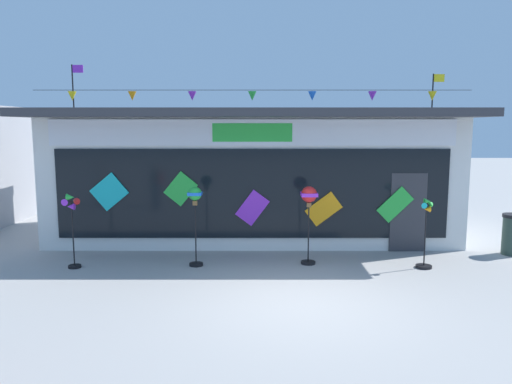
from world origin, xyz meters
TOP-DOWN VIEW (x-y plane):
  - ground_plane at (0.00, 0.00)m, footprint 80.00×80.00m
  - kite_shop_building at (-0.90, 5.78)m, footprint 11.32×5.50m
  - wind_spinner_far_left at (-4.90, 2.11)m, footprint 0.36×0.28m
  - wind_spinner_left at (-2.18, 2.31)m, footprint 0.32×0.32m
  - wind_spinner_center_left at (0.40, 2.45)m, footprint 0.37×0.37m
  - wind_spinner_center_right at (2.97, 2.11)m, footprint 0.36×0.36m

SIDE VIEW (x-z plane):
  - ground_plane at x=0.00m, z-range 0.00..0.00m
  - wind_spinner_center_right at x=2.97m, z-range 0.01..1.60m
  - wind_spinner_far_left at x=-4.90m, z-range 0.28..1.97m
  - wind_spinner_left at x=-2.18m, z-range 0.50..2.31m
  - wind_spinner_center_left at x=0.40m, z-range 0.54..2.35m
  - kite_shop_building at x=-0.90m, z-range -0.64..4.28m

